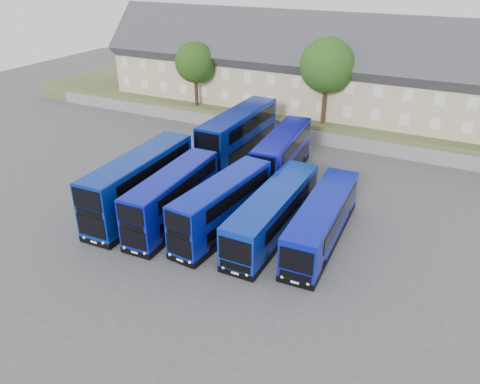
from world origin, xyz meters
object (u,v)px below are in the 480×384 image
dd_front_left (140,185)px  tree_mid (329,68)px  dd_front_mid (173,199)px  tree_west (197,64)px  coach_east_a (273,214)px

dd_front_left → tree_mid: 24.51m
dd_front_left → dd_front_mid: (3.40, -0.42, -0.27)m
dd_front_mid → tree_mid: tree_mid is taller
tree_west → dd_front_mid: bearing=-63.1°
dd_front_mid → tree_west: (-11.31, 22.33, 5.00)m
tree_west → tree_mid: bearing=1.8°
tree_west → tree_mid: (16.00, 0.50, 1.02)m
tree_west → coach_east_a: bearing=-47.3°
dd_front_mid → tree_west: size_ratio=1.38×
dd_front_mid → coach_east_a: size_ratio=0.85×
dd_front_mid → dd_front_left: bearing=170.6°
tree_mid → dd_front_mid: bearing=-101.6°
dd_front_mid → tree_mid: bearing=76.1°
dd_front_left → coach_east_a: (10.87, 1.56, -0.66)m
coach_east_a → tree_west: 28.21m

